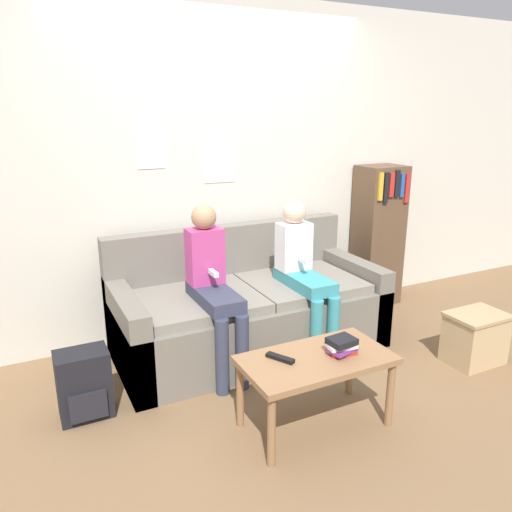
# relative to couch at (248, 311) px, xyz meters

# --- Properties ---
(ground_plane) EXTENTS (10.00, 10.00, 0.00)m
(ground_plane) POSITION_rel_couch_xyz_m (0.00, -0.57, -0.30)
(ground_plane) COLOR brown
(wall_back) EXTENTS (8.00, 0.06, 2.60)m
(wall_back) POSITION_rel_couch_xyz_m (-0.00, 0.54, 1.00)
(wall_back) COLOR beige
(wall_back) RESTS_ON ground_plane
(couch) EXTENTS (1.98, 0.90, 0.90)m
(couch) POSITION_rel_couch_xyz_m (0.00, 0.00, 0.00)
(couch) COLOR #6B665B
(couch) RESTS_ON ground_plane
(coffee_table) EXTENTS (0.85, 0.46, 0.44)m
(coffee_table) POSITION_rel_couch_xyz_m (-0.08, -1.07, 0.08)
(coffee_table) COLOR #8E6642
(coffee_table) RESTS_ON ground_plane
(person_left) EXTENTS (0.24, 0.60, 1.16)m
(person_left) POSITION_rel_couch_xyz_m (-0.36, -0.21, 0.35)
(person_left) COLOR #33384C
(person_left) RESTS_ON ground_plane
(person_right) EXTENTS (0.24, 0.60, 1.13)m
(person_right) POSITION_rel_couch_xyz_m (0.35, -0.21, 0.34)
(person_right) COLOR teal
(person_right) RESTS_ON ground_plane
(tv_remote) EXTENTS (0.12, 0.17, 0.02)m
(tv_remote) POSITION_rel_couch_xyz_m (-0.28, -1.01, 0.15)
(tv_remote) COLOR black
(tv_remote) RESTS_ON coffee_table
(book_stack) EXTENTS (0.19, 0.15, 0.10)m
(book_stack) POSITION_rel_couch_xyz_m (0.07, -1.10, 0.19)
(book_stack) COLOR red
(book_stack) RESTS_ON coffee_table
(bookshelf) EXTENTS (0.40, 0.34, 1.29)m
(bookshelf) POSITION_rel_couch_xyz_m (1.49, 0.33, 0.35)
(bookshelf) COLOR brown
(bookshelf) RESTS_ON ground_plane
(storage_box) EXTENTS (0.41, 0.30, 0.38)m
(storage_box) POSITION_rel_couch_xyz_m (1.37, -0.94, -0.11)
(storage_box) COLOR tan
(storage_box) RESTS_ON ground_plane
(backpack) EXTENTS (0.30, 0.24, 0.42)m
(backpack) POSITION_rel_couch_xyz_m (-1.26, -0.38, -0.10)
(backpack) COLOR black
(backpack) RESTS_ON ground_plane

